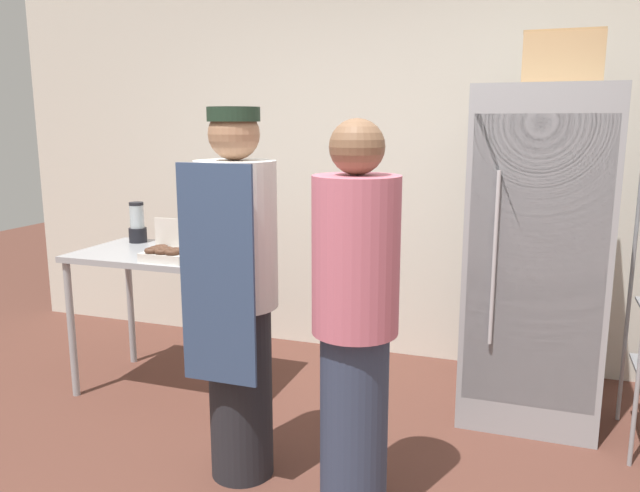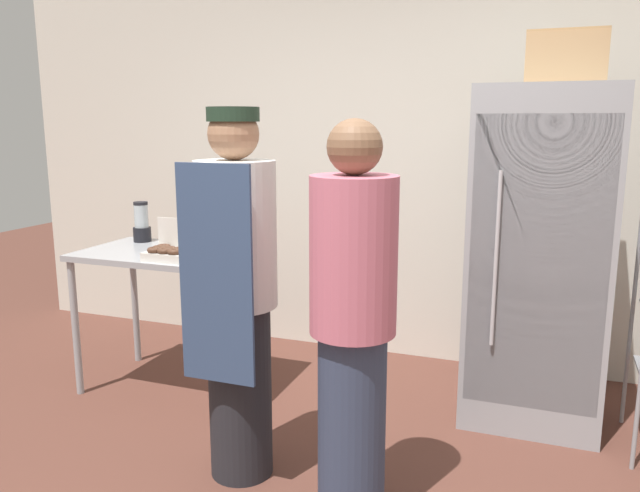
# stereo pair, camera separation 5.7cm
# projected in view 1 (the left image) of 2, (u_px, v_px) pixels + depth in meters

# --- Properties ---
(back_wall) EXTENTS (6.40, 0.12, 3.07)m
(back_wall) POSITION_uv_depth(u_px,v_px,m) (411.00, 142.00, 4.32)
(back_wall) COLOR silver
(back_wall) RESTS_ON ground_plane
(refrigerator) EXTENTS (0.73, 0.68, 1.86)m
(refrigerator) POSITION_uv_depth(u_px,v_px,m) (535.00, 257.00, 3.46)
(refrigerator) COLOR #9EA0A5
(refrigerator) RESTS_ON ground_plane
(prep_counter) EXTENTS (1.09, 0.67, 0.89)m
(prep_counter) POSITION_uv_depth(u_px,v_px,m) (167.00, 269.00, 3.83)
(prep_counter) COLOR #9EA0A5
(prep_counter) RESTS_ON ground_plane
(donut_box) EXTENTS (0.27, 0.19, 0.23)m
(donut_box) POSITION_uv_depth(u_px,v_px,m) (166.00, 252.00, 3.56)
(donut_box) COLOR silver
(donut_box) RESTS_ON prep_counter
(blender_pitcher) EXTENTS (0.12, 0.12, 0.27)m
(blender_pitcher) POSITION_uv_depth(u_px,v_px,m) (137.00, 225.00, 4.10)
(blender_pitcher) COLOR black
(blender_pitcher) RESTS_ON prep_counter
(binder_stack) EXTENTS (0.32, 0.25, 0.11)m
(binder_stack) POSITION_uv_depth(u_px,v_px,m) (212.00, 240.00, 3.90)
(binder_stack) COLOR silver
(binder_stack) RESTS_ON prep_counter
(cardboard_storage_box) EXTENTS (0.41, 0.29, 0.29)m
(cardboard_storage_box) POSITION_uv_depth(u_px,v_px,m) (562.00, 59.00, 3.31)
(cardboard_storage_box) COLOR tan
(cardboard_storage_box) RESTS_ON refrigerator
(person_baker) EXTENTS (0.37, 0.38, 1.73)m
(person_baker) POSITION_uv_depth(u_px,v_px,m) (238.00, 293.00, 2.84)
(person_baker) COLOR #232328
(person_baker) RESTS_ON ground_plane
(person_customer) EXTENTS (0.36, 0.36, 1.68)m
(person_customer) POSITION_uv_depth(u_px,v_px,m) (355.00, 322.00, 2.56)
(person_customer) COLOR #333D56
(person_customer) RESTS_ON ground_plane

